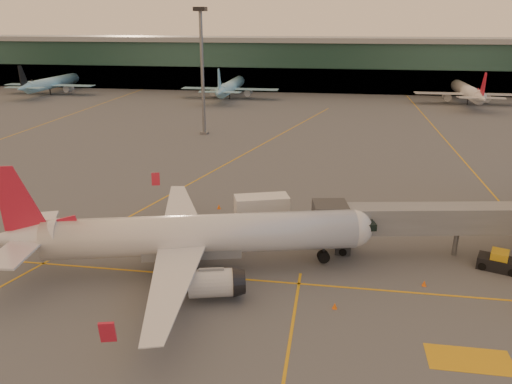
# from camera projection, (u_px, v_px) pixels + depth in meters

# --- Properties ---
(ground) EXTENTS (600.00, 600.00, 0.00)m
(ground) POSITION_uv_depth(u_px,v_px,m) (236.00, 308.00, 42.36)
(ground) COLOR #4C4F54
(ground) RESTS_ON ground
(taxi_markings) EXTENTS (100.12, 173.00, 0.01)m
(taxi_markings) POSITION_uv_depth(u_px,v_px,m) (245.00, 163.00, 84.97)
(taxi_markings) COLOR gold
(taxi_markings) RESTS_ON ground
(terminal) EXTENTS (400.00, 20.00, 17.60)m
(terminal) POSITION_uv_depth(u_px,v_px,m) (316.00, 64.00, 171.80)
(terminal) COLOR #19382D
(terminal) RESTS_ON ground
(mast_west_near) EXTENTS (2.40, 2.40, 25.60)m
(mast_west_near) POSITION_uv_depth(u_px,v_px,m) (202.00, 63.00, 102.07)
(mast_west_near) COLOR slate
(mast_west_near) RESTS_ON ground
(distant_aircraft_row) EXTENTS (350.00, 34.00, 13.00)m
(distant_aircraft_row) POSITION_uv_depth(u_px,v_px,m) (347.00, 101.00, 150.85)
(distant_aircraft_row) COLOR #88C8E4
(distant_aircraft_row) RESTS_ON ground
(main_airplane) EXTENTS (36.06, 32.86, 11.04)m
(main_airplane) POSITION_uv_depth(u_px,v_px,m) (190.00, 237.00, 47.62)
(main_airplane) COLOR silver
(main_airplane) RESTS_ON ground
(jet_bridge) EXTENTS (30.64, 8.34, 5.59)m
(jet_bridge) POSITION_uv_depth(u_px,v_px,m) (472.00, 220.00, 50.85)
(jet_bridge) COLOR slate
(jet_bridge) RESTS_ON ground
(catering_truck) EXTENTS (6.47, 4.31, 4.63)m
(catering_truck) POSITION_uv_depth(u_px,v_px,m) (262.00, 213.00, 56.07)
(catering_truck) COLOR #A22F17
(catering_truck) RESTS_ON ground
(pushback_tug) EXTENTS (4.23, 3.19, 1.94)m
(pushback_tug) POSITION_uv_depth(u_px,v_px,m) (498.00, 262.00, 48.70)
(pushback_tug) COLOR black
(pushback_tug) RESTS_ON ground
(cone_nose) EXTENTS (0.43, 0.43, 0.54)m
(cone_nose) POSITION_uv_depth(u_px,v_px,m) (424.00, 283.00, 45.84)
(cone_nose) COLOR #FF660D
(cone_nose) RESTS_ON ground
(cone_wing_left) EXTENTS (0.47, 0.47, 0.60)m
(cone_wing_left) POSITION_uv_depth(u_px,v_px,m) (219.00, 207.00, 64.57)
(cone_wing_left) COLOR #FF660D
(cone_wing_left) RESTS_ON ground
(cone_fwd) EXTENTS (0.43, 0.43, 0.55)m
(cone_fwd) POSITION_uv_depth(u_px,v_px,m) (335.00, 306.00, 42.24)
(cone_fwd) COLOR #FF660D
(cone_fwd) RESTS_ON ground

